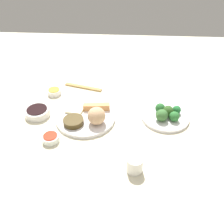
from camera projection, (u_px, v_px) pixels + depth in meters
tabletop at (98, 123)px, 1.07m from camera, size 2.20×2.20×0.02m
main_plate at (86, 118)px, 1.07m from camera, size 0.26×0.26×0.02m
rice_scoop at (96, 116)px, 1.00m from camera, size 0.08×0.08×0.08m
spring_roll at (96, 107)px, 1.09m from camera, size 0.12×0.04×0.03m
crab_rangoon_wonton at (75, 109)px, 1.10m from camera, size 0.09×0.09×0.01m
stir_fry_heap at (73, 121)px, 1.02m from camera, size 0.09×0.09×0.02m
broccoli_plate at (165, 117)px, 1.08m from camera, size 0.21×0.21×0.01m
broccoli_floret_0 at (177, 110)px, 1.07m from camera, size 0.04×0.04×0.04m
broccoli_floret_1 at (168, 111)px, 1.06m from camera, size 0.05×0.05×0.05m
broccoli_floret_2 at (160, 108)px, 1.08m from camera, size 0.04×0.04×0.04m
broccoli_floret_3 at (174, 116)px, 1.03m from camera, size 0.04×0.04×0.04m
broccoli_floret_5 at (162, 115)px, 1.03m from camera, size 0.05×0.05×0.05m
soy_sauce_bowl at (37, 112)px, 1.09m from camera, size 0.11×0.11×0.03m
soy_sauce_bowl_liquid at (37, 109)px, 1.08m from camera, size 0.09×0.09×0.00m
sauce_ramekin_hot_mustard at (54, 92)px, 1.23m from camera, size 0.07×0.07×0.03m
sauce_ramekin_hot_mustard_liquid at (54, 90)px, 1.22m from camera, size 0.05×0.05×0.00m
sauce_ramekin_sweet_and_sour at (51, 138)px, 0.95m from camera, size 0.07×0.07×0.03m
sauce_ramekin_sweet_and_sour_liquid at (50, 136)px, 0.95m from camera, size 0.05×0.05×0.00m
teacup at (135, 165)px, 0.83m from camera, size 0.06×0.06×0.06m
chopsticks_pair at (83, 87)px, 1.28m from camera, size 0.20×0.07×0.01m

